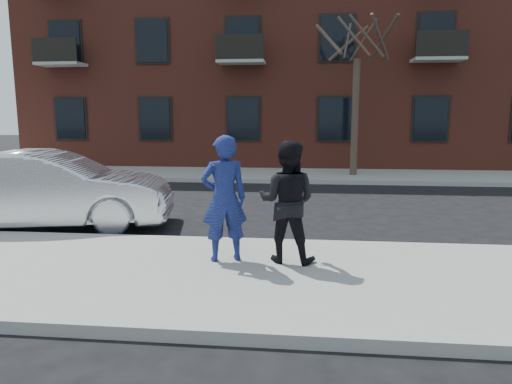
# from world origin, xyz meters

# --- Properties ---
(ground) EXTENTS (100.00, 100.00, 0.00)m
(ground) POSITION_xyz_m (0.00, 0.00, 0.00)
(ground) COLOR black
(ground) RESTS_ON ground
(near_sidewalk) EXTENTS (50.00, 3.50, 0.15)m
(near_sidewalk) POSITION_xyz_m (0.00, -0.25, 0.07)
(near_sidewalk) COLOR gray
(near_sidewalk) RESTS_ON ground
(near_curb) EXTENTS (50.00, 0.10, 0.15)m
(near_curb) POSITION_xyz_m (0.00, 1.55, 0.07)
(near_curb) COLOR #999691
(near_curb) RESTS_ON ground
(far_sidewalk) EXTENTS (50.00, 3.50, 0.15)m
(far_sidewalk) POSITION_xyz_m (0.00, 11.25, 0.07)
(far_sidewalk) COLOR gray
(far_sidewalk) RESTS_ON ground
(far_curb) EXTENTS (50.00, 0.10, 0.15)m
(far_curb) POSITION_xyz_m (0.00, 9.45, 0.07)
(far_curb) COLOR #999691
(far_curb) RESTS_ON ground
(apartment_building) EXTENTS (24.30, 10.30, 12.30)m
(apartment_building) POSITION_xyz_m (2.00, 18.00, 6.16)
(apartment_building) COLOR maroon
(apartment_building) RESTS_ON ground
(street_tree) EXTENTS (3.60, 3.60, 6.80)m
(street_tree) POSITION_xyz_m (4.50, 11.00, 5.52)
(street_tree) COLOR #32251E
(street_tree) RESTS_ON far_sidewalk
(silver_sedan) EXTENTS (5.10, 2.59, 1.60)m
(silver_sedan) POSITION_xyz_m (-2.50, 2.49, 0.80)
(silver_sedan) COLOR silver
(silver_sedan) RESTS_ON ground
(man_hoodie) EXTENTS (0.79, 0.65, 1.87)m
(man_hoodie) POSITION_xyz_m (1.50, 0.31, 1.09)
(man_hoodie) COLOR navy
(man_hoodie) RESTS_ON near_sidewalk
(man_peacoat) EXTENTS (0.98, 0.83, 1.79)m
(man_peacoat) POSITION_xyz_m (2.43, 0.38, 1.05)
(man_peacoat) COLOR black
(man_peacoat) RESTS_ON near_sidewalk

